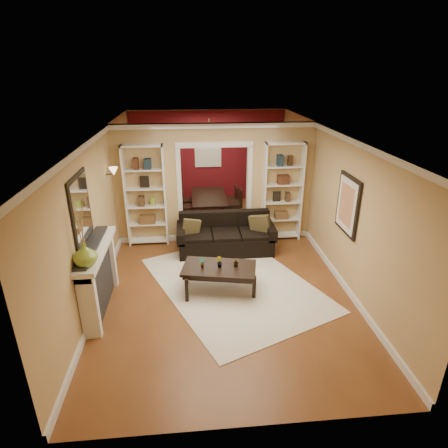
{
  "coord_description": "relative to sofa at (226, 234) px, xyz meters",
  "views": [
    {
      "loc": [
        -0.55,
        -7.01,
        3.81
      ],
      "look_at": [
        0.03,
        -0.8,
        1.18
      ],
      "focal_mm": 30.0,
      "sensor_mm": 36.0,
      "label": 1
    }
  ],
  "objects": [
    {
      "name": "area_rug",
      "position": [
        0.02,
        -1.39,
        -0.41
      ],
      "size": [
        3.7,
        4.22,
        0.01
      ],
      "primitive_type": "cube",
      "rotation": [
        0.0,
        0.0,
        0.41
      ],
      "color": "white",
      "rests_on": "floor"
    },
    {
      "name": "pillow_right",
      "position": [
        0.76,
        -0.02,
        0.21
      ],
      "size": [
        0.45,
        0.33,
        0.45
      ],
      "primitive_type": "cube",
      "rotation": [
        0.0,
        0.0,
        -0.52
      ],
      "color": "brown",
      "rests_on": "sofa"
    },
    {
      "name": "pillow_left",
      "position": [
        -0.76,
        -0.02,
        0.18
      ],
      "size": [
        0.39,
        0.19,
        0.38
      ],
      "primitive_type": "cube",
      "rotation": [
        0.0,
        0.0,
        0.22
      ],
      "color": "brown",
      "rests_on": "sofa"
    },
    {
      "name": "wall_back",
      "position": [
        -0.18,
        3.55,
        0.93
      ],
      "size": [
        8.0,
        0.0,
        8.0
      ],
      "primitive_type": "plane",
      "rotation": [
        1.57,
        0.0,
        0.0
      ],
      "color": "tan",
      "rests_on": "ground"
    },
    {
      "name": "plant_center",
      "position": [
        -0.27,
        -1.59,
        0.18
      ],
      "size": [
        0.14,
        0.14,
        0.2
      ],
      "primitive_type": "imported",
      "rotation": [
        0.0,
        0.0,
        2.36
      ],
      "color": "#336626",
      "rests_on": "coffee_table"
    },
    {
      "name": "plant_right",
      "position": [
        0.03,
        -1.59,
        0.16
      ],
      "size": [
        0.13,
        0.13,
        0.17
      ],
      "primitive_type": "imported",
      "rotation": [
        0.0,
        0.0,
        4.16
      ],
      "color": "#336626",
      "rests_on": "coffee_table"
    },
    {
      "name": "bookshelf_left",
      "position": [
        -1.73,
        0.58,
        0.73
      ],
      "size": [
        0.9,
        0.3,
        2.3
      ],
      "primitive_type": "cube",
      "color": "white",
      "rests_on": "floor"
    },
    {
      "name": "vase",
      "position": [
        -2.27,
        -2.55,
        0.92
      ],
      "size": [
        0.41,
        0.41,
        0.36
      ],
      "primitive_type": "imported",
      "rotation": [
        0.0,
        0.0,
        0.22
      ],
      "color": "olive",
      "rests_on": "fireplace"
    },
    {
      "name": "dining_chair_sw",
      "position": [
        -0.77,
        2.46,
        -0.04
      ],
      "size": [
        0.37,
        0.37,
        0.75
      ],
      "primitive_type": "cube",
      "rotation": [
        0.0,
        0.0,
        1.58
      ],
      "color": "black",
      "rests_on": "floor"
    },
    {
      "name": "wall_front",
      "position": [
        -0.18,
        -4.45,
        0.93
      ],
      "size": [
        8.0,
        0.0,
        8.0
      ],
      "primitive_type": "plane",
      "rotation": [
        -1.57,
        0.0,
        0.0
      ],
      "color": "tan",
      "rests_on": "ground"
    },
    {
      "name": "floor",
      "position": [
        -0.18,
        -0.45,
        -0.42
      ],
      "size": [
        8.0,
        8.0,
        0.0
      ],
      "primitive_type": "plane",
      "color": "brown",
      "rests_on": "ground"
    },
    {
      "name": "wall_left",
      "position": [
        -2.43,
        -0.45,
        0.93
      ],
      "size": [
        0.0,
        8.0,
        8.0
      ],
      "primitive_type": "plane",
      "rotation": [
        1.57,
        0.0,
        1.57
      ],
      "color": "tan",
      "rests_on": "ground"
    },
    {
      "name": "dining_chair_nw",
      "position": [
        -0.77,
        1.86,
        -0.02
      ],
      "size": [
        0.44,
        0.44,
        0.8
      ],
      "primitive_type": "cube",
      "rotation": [
        0.0,
        0.0,
        1.43
      ],
      "color": "black",
      "rests_on": "floor"
    },
    {
      "name": "dining_chair_ne",
      "position": [
        0.33,
        1.86,
        0.03
      ],
      "size": [
        0.5,
        0.5,
        0.89
      ],
      "primitive_type": "cube",
      "rotation": [
        0.0,
        0.0,
        -1.44
      ],
      "color": "black",
      "rests_on": "floor"
    },
    {
      "name": "red_back_panel",
      "position": [
        -0.18,
        3.52,
        0.9
      ],
      "size": [
        4.44,
        0.04,
        2.64
      ],
      "primitive_type": "cube",
      "color": "maroon",
      "rests_on": "floor"
    },
    {
      "name": "plant_left",
      "position": [
        -0.58,
        -1.59,
        0.18
      ],
      "size": [
        0.12,
        0.1,
        0.2
      ],
      "primitive_type": "imported",
      "rotation": [
        0.0,
        0.0,
        0.33
      ],
      "color": "#336626",
      "rests_on": "coffee_table"
    },
    {
      "name": "mirror",
      "position": [
        -2.41,
        -1.95,
        1.38
      ],
      "size": [
        0.03,
        0.95,
        1.1
      ],
      "primitive_type": "cube",
      "color": "silver",
      "rests_on": "wall_left"
    },
    {
      "name": "sofa",
      "position": [
        0.0,
        0.0,
        0.0
      ],
      "size": [
        2.13,
        0.92,
        0.83
      ],
      "primitive_type": "cube",
      "color": "black",
      "rests_on": "floor"
    },
    {
      "name": "framed_art",
      "position": [
        2.03,
        -1.45,
        1.13
      ],
      "size": [
        0.04,
        0.85,
        1.05
      ],
      "primitive_type": "cube",
      "color": "black",
      "rests_on": "wall_right"
    },
    {
      "name": "partition_wall",
      "position": [
        -0.18,
        0.75,
        0.93
      ],
      "size": [
        4.5,
        0.15,
        2.7
      ],
      "primitive_type": "cube",
      "color": "tan",
      "rests_on": "floor"
    },
    {
      "name": "ceiling",
      "position": [
        -0.18,
        -0.45,
        2.28
      ],
      "size": [
        8.0,
        8.0,
        0.0
      ],
      "primitive_type": "plane",
      "rotation": [
        3.14,
        0.0,
        0.0
      ],
      "color": "white",
      "rests_on": "ground"
    },
    {
      "name": "dining_window",
      "position": [
        -0.18,
        3.48,
        1.13
      ],
      "size": [
        0.78,
        0.03,
        0.98
      ],
      "primitive_type": "cube",
      "color": "#8CA5CC",
      "rests_on": "wall_back"
    },
    {
      "name": "dining_table",
      "position": [
        -0.22,
        2.16,
        -0.12
      ],
      "size": [
        1.66,
        0.93,
        0.58
      ],
      "primitive_type": "imported",
      "rotation": [
        0.0,
        0.0,
        1.57
      ],
      "color": "black",
      "rests_on": "floor"
    },
    {
      "name": "wall_right",
      "position": [
        2.07,
        -0.45,
        0.93
      ],
      "size": [
        0.0,
        8.0,
        8.0
      ],
      "primitive_type": "plane",
      "rotation": [
        1.57,
        0.0,
        -1.57
      ],
      "color": "tan",
      "rests_on": "ground"
    },
    {
      "name": "coffee_table",
      "position": [
        -0.27,
        -1.59,
        -0.17
      ],
      "size": [
        1.42,
        0.96,
        0.49
      ],
      "primitive_type": "cube",
      "rotation": [
        0.0,
        0.0,
        -0.2
      ],
      "color": "black",
      "rests_on": "floor"
    },
    {
      "name": "chandelier",
      "position": [
        -0.18,
        2.25,
        1.6
      ],
      "size": [
        0.5,
        0.5,
        0.3
      ],
      "primitive_type": "cube",
      "color": "#402D1D",
      "rests_on": "ceiling"
    },
    {
      "name": "dining_chair_se",
      "position": [
        0.33,
        2.46,
        -0.04
      ],
      "size": [
        0.49,
        0.49,
        0.76
      ],
      "primitive_type": "cube",
      "rotation": [
        0.0,
        0.0,
        -1.98
      ],
      "color": "black",
      "rests_on": "floor"
    },
    {
      "name": "fireplace",
      "position": [
        -2.27,
        -1.95,
        0.16
      ],
      "size": [
        0.32,
        1.7,
        1.16
      ],
      "primitive_type": "cube",
      "color": "white",
      "rests_on": "floor"
    },
    {
      "name": "bookshelf_right",
      "position": [
        1.37,
        0.58,
        0.73
      ],
      "size": [
        0.9,
        0.3,
        2.3
      ],
      "primitive_type": "cube",
      "color": "white",
      "rests_on": "floor"
    },
    {
      "name": "wall_sconce",
      "position": [
        -2.33,
        0.1,
        1.41
      ],
      "size": [
        0.18,
        0.18,
        0.22
      ],
      "primitive_type": "cube",
      "color": "#FFE0A5",
      "rests_on": "wall_left"
    }
  ]
}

